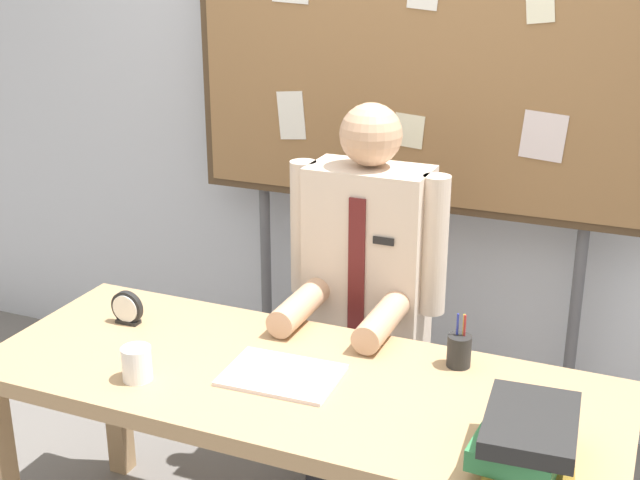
# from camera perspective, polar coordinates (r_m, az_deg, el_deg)

# --- Properties ---
(back_wall) EXTENTS (6.40, 0.08, 2.70)m
(back_wall) POSITION_cam_1_polar(r_m,az_deg,el_deg) (3.38, 7.35, 10.20)
(back_wall) COLOR silver
(back_wall) RESTS_ON ground_plane
(desk) EXTENTS (1.83, 0.70, 0.72)m
(desk) POSITION_cam_1_polar(r_m,az_deg,el_deg) (2.49, -1.64, -10.81)
(desk) COLOR tan
(desk) RESTS_ON ground_plane
(person) EXTENTS (0.55, 0.56, 1.40)m
(person) POSITION_cam_1_polar(r_m,az_deg,el_deg) (2.96, 3.09, -5.28)
(person) COLOR #2D2D33
(person) RESTS_ON ground_plane
(bulletin_board) EXTENTS (1.75, 0.09, 2.04)m
(bulletin_board) POSITION_cam_1_polar(r_m,az_deg,el_deg) (3.17, 6.39, 11.59)
(bulletin_board) COLOR #4C3823
(bulletin_board) RESTS_ON ground_plane
(book_stack) EXTENTS (0.25, 0.32, 0.13)m
(book_stack) POSITION_cam_1_polar(r_m,az_deg,el_deg) (2.10, 13.66, -12.76)
(book_stack) COLOR olive
(book_stack) RESTS_ON desk
(open_notebook) EXTENTS (0.33, 0.24, 0.01)m
(open_notebook) POSITION_cam_1_polar(r_m,az_deg,el_deg) (2.44, -2.57, -8.99)
(open_notebook) COLOR silver
(open_notebook) RESTS_ON desk
(desk_clock) EXTENTS (0.11, 0.04, 0.11)m
(desk_clock) POSITION_cam_1_polar(r_m,az_deg,el_deg) (2.80, -12.74, -4.52)
(desk_clock) COLOR black
(desk_clock) RESTS_ON desk
(coffee_mug) EXTENTS (0.08, 0.08, 0.10)m
(coffee_mug) POSITION_cam_1_polar(r_m,az_deg,el_deg) (2.46, -12.12, -8.06)
(coffee_mug) COLOR white
(coffee_mug) RESTS_ON desk
(pen_holder) EXTENTS (0.07, 0.07, 0.16)m
(pen_holder) POSITION_cam_1_polar(r_m,az_deg,el_deg) (2.51, 9.26, -7.27)
(pen_holder) COLOR #262626
(pen_holder) RESTS_ON desk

